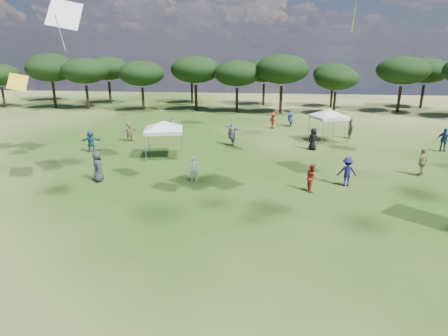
{
  "coord_description": "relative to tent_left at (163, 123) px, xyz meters",
  "views": [
    {
      "loc": [
        1.9,
        -5.9,
        7.58
      ],
      "look_at": [
        0.44,
        6.0,
        3.91
      ],
      "focal_mm": 30.0,
      "sensor_mm": 36.0,
      "label": 1
    }
  ],
  "objects": [
    {
      "name": "tree_line",
      "position": [
        8.37,
        26.38,
        2.77
      ],
      "size": [
        108.78,
        17.63,
        7.77
      ],
      "color": "black",
      "rests_on": "ground"
    },
    {
      "name": "festival_crowd",
      "position": [
        6.36,
        3.8,
        -1.75
      ],
      "size": [
        29.5,
        21.68,
        1.93
      ],
      "color": "#9C8355",
      "rests_on": "ground"
    },
    {
      "name": "tent_right",
      "position": [
        13.1,
        6.94,
        0.13
      ],
      "size": [
        5.01,
        5.01,
        3.21
      ],
      "rotation": [
        0.0,
        0.0,
        0.38
      ],
      "color": "gray",
      "rests_on": "ground"
    },
    {
      "name": "tent_left",
      "position": [
        0.0,
        0.0,
        0.0
      ],
      "size": [
        5.49,
        5.49,
        3.08
      ],
      "rotation": [
        0.0,
        0.0,
        0.22
      ],
      "color": "gray",
      "rests_on": "ground"
    }
  ]
}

